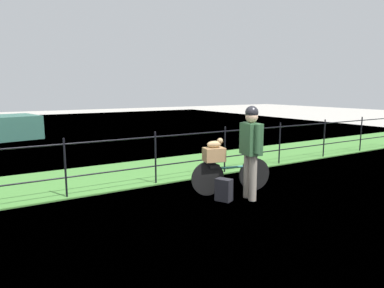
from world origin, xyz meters
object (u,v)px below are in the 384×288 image
(bicycle_main, at_px, (231,175))
(backpack_on_paving, at_px, (224,190))
(terrier_dog, at_px, (215,144))
(cyclist_person, at_px, (251,144))
(wooden_crate, at_px, (214,155))

(bicycle_main, height_order, backpack_on_paving, bicycle_main)
(bicycle_main, xyz_separation_m, terrier_dog, (-0.32, 0.07, 0.63))
(bicycle_main, relative_size, cyclist_person, 0.94)
(bicycle_main, height_order, terrier_dog, terrier_dog)
(bicycle_main, height_order, wooden_crate, wooden_crate)
(bicycle_main, distance_m, terrier_dog, 0.71)
(terrier_dog, bearing_deg, bicycle_main, -12.91)
(wooden_crate, bearing_deg, bicycle_main, -12.91)
(wooden_crate, xyz_separation_m, backpack_on_paving, (-0.06, -0.39, -0.57))
(wooden_crate, distance_m, backpack_on_paving, 0.70)
(backpack_on_paving, bearing_deg, bicycle_main, -76.00)
(wooden_crate, relative_size, cyclist_person, 0.23)
(bicycle_main, distance_m, wooden_crate, 0.55)
(terrier_dog, bearing_deg, wooden_crate, 167.09)
(bicycle_main, xyz_separation_m, wooden_crate, (-0.34, 0.08, 0.43))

